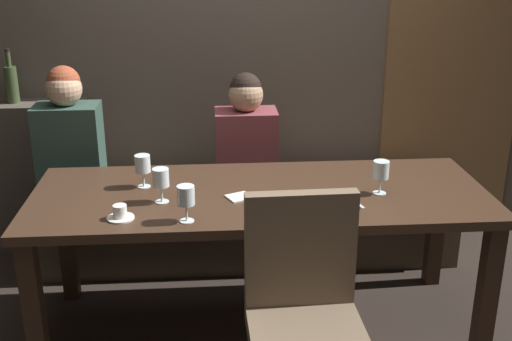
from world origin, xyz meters
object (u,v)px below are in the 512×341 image
chair_near_side (304,304)px  wine_glass_near_left (186,197)px  banquette_bench (251,226)px  wine_glass_far_right (143,165)px  diner_bearded (246,138)px  diner_redhead (69,139)px  wine_glass_near_right (161,179)px  dining_table (260,208)px  wine_bottle_pale_label (11,83)px  wine_glass_end_right (381,171)px  espresso_cup (120,213)px  dessert_plate (327,203)px  fork_on_table (355,202)px

chair_near_side → wine_glass_near_left: chair_near_side is taller
banquette_bench → chair_near_side: size_ratio=2.55×
chair_near_side → wine_glass_far_right: chair_near_side is taller
banquette_bench → diner_bearded: size_ratio=3.45×
diner_redhead → wine_glass_near_right: diner_redhead is taller
dining_table → chair_near_side: size_ratio=2.24×
diner_redhead → diner_bearded: size_ratio=1.09×
diner_redhead → wine_bottle_pale_label: size_ratio=2.41×
wine_glass_near_right → wine_glass_end_right: size_ratio=1.00×
banquette_bench → diner_bearded: 0.56m
diner_redhead → espresso_cup: 1.03m
chair_near_side → diner_bearded: bearing=95.4°
diner_bearded → dessert_plate: (0.32, -0.91, -0.04)m
wine_glass_far_right → espresso_cup: wine_glass_far_right is taller
dessert_plate → wine_glass_near_left: bearing=-169.0°
chair_near_side → fork_on_table: size_ratio=5.76×
diner_bearded → wine_glass_near_left: size_ratio=4.42×
wine_glass_end_right → chair_near_side: bearing=-124.8°
diner_bearded → wine_glass_near_right: 0.93m
wine_glass_near_left → fork_on_table: bearing=11.3°
wine_glass_near_right → diner_bearded: bearing=61.6°
wine_glass_end_right → wine_glass_near_right: bearing=-178.4°
banquette_bench → chair_near_side: chair_near_side is taller
diner_bearded → wine_glass_far_right: bearing=-131.4°
fork_on_table → wine_glass_end_right: bearing=19.5°
dining_table → banquette_bench: 0.82m
wine_glass_far_right → banquette_bench: bearing=46.3°
wine_glass_end_right → espresso_cup: 1.22m
chair_near_side → wine_glass_end_right: size_ratio=5.98×
diner_bearded → dessert_plate: diner_bearded is taller
diner_bearded → wine_glass_near_left: (-0.32, -1.04, 0.06)m
wine_glass_near_right → fork_on_table: bearing=-4.4°
chair_near_side → wine_glass_end_right: bearing=55.2°
chair_near_side → wine_glass_near_left: 0.68m
fork_on_table → dining_table: bearing=144.5°
wine_glass_far_right → wine_glass_end_right: size_ratio=1.00×
chair_near_side → banquette_bench: bearing=94.5°
dessert_plate → wine_glass_end_right: bearing=24.8°
wine_glass_near_right → wine_glass_end_right: 1.03m
espresso_cup → chair_near_side: bearing=-31.3°
diner_bearded → wine_glass_near_right: size_ratio=4.42×
banquette_bench → diner_redhead: (-1.04, -0.02, 0.59)m
diner_bearded → espresso_cup: (-0.61, -0.99, -0.03)m
fork_on_table → wine_glass_near_right: bearing=160.7°
banquette_bench → wine_glass_near_right: bearing=-120.4°
chair_near_side → espresso_cup: chair_near_side is taller
wine_glass_near_right → dessert_plate: 0.77m
banquette_bench → wine_glass_near_left: size_ratio=15.24×
diner_bearded → wine_glass_far_right: diner_bearded is taller
diner_redhead → wine_glass_near_left: bearing=-55.2°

